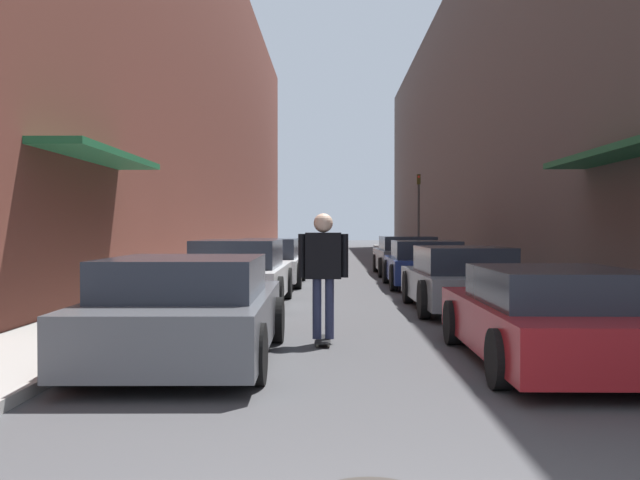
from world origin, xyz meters
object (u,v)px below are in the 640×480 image
(parked_car_left_1, at_px, (240,274))
(parked_car_right_2, at_px, (425,265))
(parked_car_left_2, at_px, (270,262))
(parked_car_right_3, at_px, (406,256))
(skateboarder, at_px, (323,264))
(traffic_light, at_px, (419,208))
(parked_car_left_0, at_px, (188,310))
(parked_car_right_0, at_px, (551,317))
(parked_car_right_1, at_px, (461,279))

(parked_car_left_1, bearing_deg, parked_car_right_2, 46.58)
(parked_car_left_2, bearing_deg, parked_car_left_1, -91.61)
(parked_car_right_3, bearing_deg, parked_car_left_1, -114.45)
(parked_car_left_2, relative_size, skateboarder, 2.59)
(skateboarder, relative_size, traffic_light, 0.46)
(parked_car_left_0, height_order, parked_car_right_3, parked_car_right_3)
(parked_car_left_0, distance_m, traffic_light, 24.65)
(parked_car_left_1, bearing_deg, parked_car_right_0, -54.30)
(parked_car_right_3, distance_m, traffic_light, 8.56)
(parked_car_left_2, height_order, traffic_light, traffic_light)
(parked_car_left_2, xyz_separation_m, parked_car_right_0, (4.26, -11.52, -0.07))
(parked_car_left_1, bearing_deg, parked_car_left_0, -88.50)
(skateboarder, bearing_deg, parked_car_right_1, 56.59)
(parked_car_right_3, relative_size, skateboarder, 2.59)
(parked_car_left_1, distance_m, parked_car_right_0, 7.55)
(parked_car_left_1, relative_size, traffic_light, 1.17)
(skateboarder, bearing_deg, parked_car_left_2, 98.99)
(parked_car_left_1, xyz_separation_m, parked_car_right_3, (4.41, 9.69, -0.01))
(parked_car_left_0, xyz_separation_m, parked_car_left_2, (-0.01, 11.37, 0.02))
(parked_car_left_1, relative_size, parked_car_right_0, 1.05)
(parked_car_left_0, height_order, parked_car_right_1, parked_car_left_0)
(parked_car_left_1, distance_m, parked_car_right_2, 6.35)
(parked_car_left_0, distance_m, parked_car_right_0, 4.25)
(parked_car_right_0, xyz_separation_m, parked_car_right_3, (-0.00, 15.83, 0.08))
(parked_car_left_1, xyz_separation_m, traffic_light, (5.82, 17.93, 1.85))
(parked_car_right_0, bearing_deg, traffic_light, 86.63)
(parked_car_left_2, relative_size, parked_car_right_2, 1.17)
(parked_car_right_0, bearing_deg, parked_car_left_2, 110.29)
(parked_car_left_0, bearing_deg, parked_car_left_2, 90.03)
(parked_car_right_0, relative_size, skateboarder, 2.43)
(parked_car_right_1, height_order, parked_car_right_2, parked_car_right_2)
(parked_car_right_0, distance_m, traffic_light, 24.18)
(parked_car_left_2, xyz_separation_m, traffic_light, (5.67, 12.55, 1.87))
(parked_car_left_2, xyz_separation_m, skateboarder, (1.60, -10.10, 0.48))
(parked_car_left_0, height_order, traffic_light, traffic_light)
(traffic_light, bearing_deg, skateboarder, -100.20)
(parked_car_right_2, bearing_deg, parked_car_right_0, -89.77)
(parked_car_right_3, bearing_deg, parked_car_right_0, -89.99)
(parked_car_right_1, distance_m, parked_car_right_3, 10.48)
(parked_car_left_1, xyz_separation_m, parked_car_right_1, (4.34, -0.79, -0.05))
(parked_car_left_1, bearing_deg, traffic_light, 72.00)
(parked_car_left_0, xyz_separation_m, parked_car_right_3, (4.25, 15.68, 0.03))
(parked_car_right_0, relative_size, traffic_light, 1.12)
(parked_car_left_0, xyz_separation_m, parked_car_left_1, (-0.16, 5.99, 0.04))
(parked_car_left_2, bearing_deg, parked_car_right_0, -69.71)
(parked_car_left_2, xyz_separation_m, parked_car_right_2, (4.21, -0.77, -0.02))
(parked_car_left_1, distance_m, parked_car_right_3, 10.64)
(parked_car_right_0, distance_m, parked_car_right_1, 5.34)
(parked_car_right_2, xyz_separation_m, traffic_light, (1.46, 13.32, 1.89))
(parked_car_left_2, bearing_deg, parked_car_right_2, -10.35)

